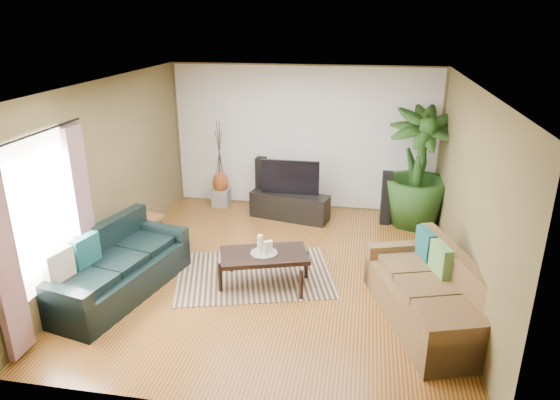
% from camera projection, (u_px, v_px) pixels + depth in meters
% --- Properties ---
extents(floor, '(5.50, 5.50, 0.00)m').
position_uv_depth(floor, '(278.00, 272.00, 7.28)').
color(floor, olive).
rests_on(floor, ground).
extents(ceiling, '(5.50, 5.50, 0.00)m').
position_uv_depth(ceiling, '(277.00, 84.00, 6.34)').
color(ceiling, white).
rests_on(ceiling, ground).
extents(wall_back, '(5.00, 0.00, 5.00)m').
position_uv_depth(wall_back, '(303.00, 138.00, 9.35)').
color(wall_back, brown).
rests_on(wall_back, ground).
extents(wall_front, '(5.00, 0.00, 5.00)m').
position_uv_depth(wall_front, '(221.00, 285.00, 4.27)').
color(wall_front, brown).
rests_on(wall_front, ground).
extents(wall_left, '(0.00, 5.50, 5.50)m').
position_uv_depth(wall_left, '(108.00, 175.00, 7.22)').
color(wall_left, brown).
rests_on(wall_left, ground).
extents(wall_right, '(0.00, 5.50, 5.50)m').
position_uv_depth(wall_right, '(469.00, 195.00, 6.41)').
color(wall_right, brown).
rests_on(wall_right, ground).
extents(backwall_panel, '(4.90, 0.00, 4.90)m').
position_uv_depth(backwall_panel, '(303.00, 138.00, 9.34)').
color(backwall_panel, white).
rests_on(backwall_panel, ground).
extents(window_pane, '(0.00, 1.80, 1.80)m').
position_uv_depth(window_pane, '(40.00, 212.00, 5.72)').
color(window_pane, white).
rests_on(window_pane, ground).
extents(curtain_near, '(0.08, 0.35, 2.20)m').
position_uv_depth(curtain_near, '(4.00, 262.00, 5.11)').
color(curtain_near, gray).
rests_on(curtain_near, ground).
extents(curtain_far, '(0.08, 0.35, 2.20)m').
position_uv_depth(curtain_far, '(83.00, 209.00, 6.49)').
color(curtain_far, gray).
rests_on(curtain_far, ground).
extents(curtain_rod, '(0.03, 1.90, 0.03)m').
position_uv_depth(curtain_rod, '(31.00, 136.00, 5.40)').
color(curtain_rod, black).
rests_on(curtain_rod, ground).
extents(sofa_left, '(1.37, 2.29, 0.85)m').
position_uv_depth(sofa_left, '(116.00, 264.00, 6.61)').
color(sofa_left, black).
rests_on(sofa_left, floor).
extents(sofa_right, '(1.52, 2.25, 0.85)m').
position_uv_depth(sofa_right, '(429.00, 290.00, 5.98)').
color(sofa_right, brown).
rests_on(sofa_right, floor).
extents(area_rug, '(2.55, 2.10, 0.01)m').
position_uv_depth(area_rug, '(254.00, 274.00, 7.20)').
color(area_rug, tan).
rests_on(area_rug, floor).
extents(coffee_table, '(1.32, 0.97, 0.48)m').
position_uv_depth(coffee_table, '(264.00, 269.00, 6.86)').
color(coffee_table, black).
rests_on(coffee_table, floor).
extents(candle_tray, '(0.37, 0.37, 0.02)m').
position_uv_depth(candle_tray, '(264.00, 253.00, 6.77)').
color(candle_tray, gray).
rests_on(candle_tray, coffee_table).
extents(candle_tall, '(0.08, 0.08, 0.24)m').
position_uv_depth(candle_tall, '(260.00, 243.00, 6.77)').
color(candle_tall, beige).
rests_on(candle_tall, candle_tray).
extents(candle_mid, '(0.08, 0.08, 0.18)m').
position_uv_depth(candle_mid, '(266.00, 248.00, 6.69)').
color(candle_mid, beige).
rests_on(candle_mid, candle_tray).
extents(candle_short, '(0.08, 0.08, 0.15)m').
position_uv_depth(candle_short, '(270.00, 246.00, 6.79)').
color(candle_short, '#F1E9CB').
rests_on(candle_short, candle_tray).
extents(tv_stand, '(1.49, 0.74, 0.48)m').
position_uv_depth(tv_stand, '(290.00, 206.00, 9.13)').
color(tv_stand, black).
rests_on(tv_stand, floor).
extents(television, '(1.05, 0.06, 0.62)m').
position_uv_depth(television, '(290.00, 177.00, 8.95)').
color(television, black).
rests_on(television, tv_stand).
extents(speaker_left, '(0.20, 0.21, 1.01)m').
position_uv_depth(speaker_left, '(261.00, 183.00, 9.54)').
color(speaker_left, black).
rests_on(speaker_left, floor).
extents(speaker_right, '(0.18, 0.20, 0.96)m').
position_uv_depth(speaker_right, '(386.00, 198.00, 8.82)').
color(speaker_right, black).
rests_on(speaker_right, floor).
extents(potted_plant, '(1.30, 1.30, 2.08)m').
position_uv_depth(potted_plant, '(418.00, 168.00, 8.61)').
color(potted_plant, '#1F4416').
rests_on(potted_plant, floor).
extents(plant_pot, '(0.38, 0.38, 0.30)m').
position_uv_depth(plant_pot, '(413.00, 216.00, 8.92)').
color(plant_pot, black).
rests_on(plant_pot, floor).
extents(pedestal, '(0.33, 0.33, 0.32)m').
position_uv_depth(pedestal, '(221.00, 197.00, 9.79)').
color(pedestal, '#959593').
rests_on(pedestal, floor).
extents(vase, '(0.30, 0.30, 0.41)m').
position_uv_depth(vase, '(221.00, 182.00, 9.68)').
color(vase, brown).
rests_on(vase, pedestal).
extents(side_table, '(0.56, 0.56, 0.50)m').
position_uv_depth(side_table, '(145.00, 232.00, 8.01)').
color(side_table, '#996432').
rests_on(side_table, floor).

